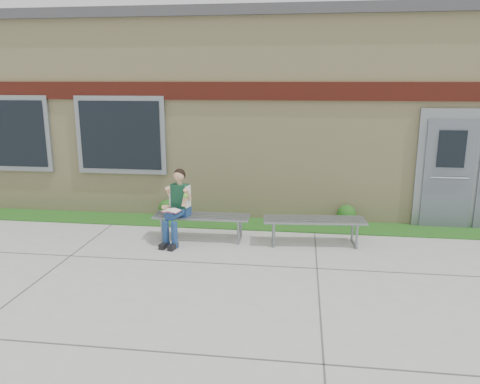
# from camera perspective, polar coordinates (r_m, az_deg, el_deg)

# --- Properties ---
(ground) EXTENTS (80.00, 80.00, 0.00)m
(ground) POSITION_cam_1_polar(r_m,az_deg,el_deg) (6.91, 1.05, -10.50)
(ground) COLOR #9E9E99
(ground) RESTS_ON ground
(grass_strip) EXTENTS (16.00, 0.80, 0.02)m
(grass_strip) POSITION_cam_1_polar(r_m,az_deg,el_deg) (9.34, 2.87, -3.97)
(grass_strip) COLOR #1C4913
(grass_strip) RESTS_ON ground
(school_building) EXTENTS (16.20, 6.22, 4.20)m
(school_building) POSITION_cam_1_polar(r_m,az_deg,el_deg) (12.30, 4.32, 10.18)
(school_building) COLOR beige
(school_building) RESTS_ON ground
(bench_left) EXTENTS (1.72, 0.50, 0.45)m
(bench_left) POSITION_cam_1_polar(r_m,az_deg,el_deg) (8.45, -4.68, -3.51)
(bench_left) COLOR gray
(bench_left) RESTS_ON ground
(bench_right) EXTENTS (1.80, 0.64, 0.46)m
(bench_right) POSITION_cam_1_polar(r_m,az_deg,el_deg) (8.27, 9.03, -3.95)
(bench_right) COLOR gray
(bench_right) RESTS_ON ground
(girl) EXTENTS (0.47, 0.81, 1.30)m
(girl) POSITION_cam_1_polar(r_m,az_deg,el_deg) (8.27, -7.68, -1.53)
(girl) COLOR navy
(girl) RESTS_ON ground
(shrub_mid) EXTENTS (0.37, 0.37, 0.37)m
(shrub_mid) POSITION_cam_1_polar(r_m,az_deg,el_deg) (9.88, -8.85, -1.96)
(shrub_mid) COLOR #1C4913
(shrub_mid) RESTS_ON grass_strip
(shrub_east) EXTENTS (0.38, 0.38, 0.38)m
(shrub_east) POSITION_cam_1_polar(r_m,az_deg,el_deg) (9.54, 12.85, -2.67)
(shrub_east) COLOR #1C4913
(shrub_east) RESTS_ON grass_strip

